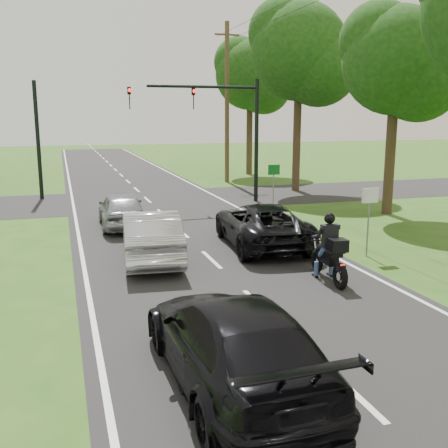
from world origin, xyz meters
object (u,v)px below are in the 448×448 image
Objects in this scene: motorcycle_rider at (330,254)px; silver_suv at (122,209)px; silver_sedan at (151,236)px; sign_white at (370,205)px; dark_suv at (261,224)px; utility_pole_far at (227,103)px; sign_green at (274,176)px; dark_car_behind at (233,341)px; traffic_signal at (221,118)px.

motorcycle_rider is 0.52× the size of silver_suv.
silver_sedan is 6.66m from sign_white.
utility_pole_far is at bearing -98.57° from dark_suv.
sign_white and sign_green have the same top height.
silver_suv is at bearing -168.42° from sign_green.
motorcycle_rider reaches higher than silver_suv.
motorcycle_rider is at bearing 146.37° from silver_sedan.
sign_green reaches higher than motorcycle_rider.
motorcycle_rider is at bearing -100.34° from utility_pole_far.
dark_car_behind is 8.99m from sign_white.
utility_pole_far is at bearing 70.32° from traffic_signal.
sign_green reaches higher than dark_suv.
silver_sedan is (-4.12, 3.35, 0.04)m from motorcycle_rider.
dark_car_behind is at bearing -135.76° from sign_white.
traffic_signal reaches higher than motorcycle_rider.
silver_sedan is 0.71× the size of traffic_signal.
silver_suv is 7.11m from sign_green.
silver_suv is (-4.40, 8.43, -0.01)m from motorcycle_rider.
dark_suv is at bearing 139.83° from sign_white.
silver_suv is at bearing 135.55° from sign_white.
dark_car_behind reaches higher than dark_suv.
silver_sedan is 19.71m from utility_pole_far.
dark_suv is at bearing -103.80° from utility_pole_far.
dark_car_behind is at bearing -114.90° from sign_green.
silver_suv is at bearing -41.69° from dark_suv.
silver_sedan is 5.09m from silver_suv.
motorcycle_rider reaches higher than silver_sedan.
sign_green reaches higher than silver_suv.
motorcycle_rider is 6.01m from dark_car_behind.
motorcycle_rider is 10.20m from sign_green.
sign_white reaches higher than motorcycle_rider.
dark_suv is at bearing -115.51° from dark_car_behind.
sign_green is (2.51, 9.85, 0.88)m from motorcycle_rider.
traffic_signal is (5.05, 17.26, 3.39)m from dark_car_behind.
silver_suv is at bearing -140.35° from traffic_signal.
dark_car_behind is (0.02, -7.74, -0.02)m from silver_sedan.
sign_white reaches higher than dark_car_behind.
traffic_signal is at bearing -92.95° from dark_suv.
motorcycle_rider is 9.51m from silver_suv.
traffic_signal is at bearing -139.02° from silver_suv.
silver_sedan is 7.74m from dark_car_behind.
dark_suv is 17.84m from utility_pole_far.
silver_sedan is 1.12× the size of silver_suv.
utility_pole_far is at bearing 83.88° from motorcycle_rider.
sign_white is (6.71, -6.58, 0.89)m from silver_suv.
silver_suv is at bearing -81.40° from silver_sedan.
sign_white reaches higher than dark_suv.
sign_white is at bearing -137.18° from dark_car_behind.
dark_suv is 3.55m from sign_white.
sign_green is (0.20, 8.00, 0.00)m from sign_white.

